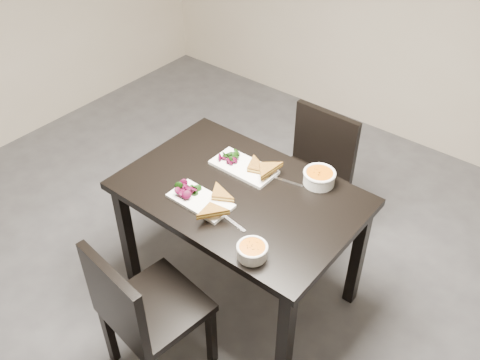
{
  "coord_description": "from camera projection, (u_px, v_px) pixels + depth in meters",
  "views": [
    {
      "loc": [
        1.16,
        -1.13,
        2.44
      ],
      "look_at": [
        -0.1,
        0.43,
        0.82
      ],
      "focal_mm": 39.16,
      "sensor_mm": 36.0,
      "label": 1
    }
  ],
  "objects": [
    {
      "name": "plate_far",
      "position": [
        244.0,
        167.0,
        2.76
      ],
      "size": [
        0.35,
        0.17,
        0.02
      ],
      "primitive_type": "cube",
      "color": "white",
      "rests_on": "table"
    },
    {
      "name": "plate_near",
      "position": [
        201.0,
        201.0,
        2.55
      ],
      "size": [
        0.32,
        0.16,
        0.02
      ],
      "primitive_type": "cube",
      "color": "white",
      "rests_on": "table"
    },
    {
      "name": "soup_bowl_far",
      "position": [
        319.0,
        177.0,
        2.64
      ],
      "size": [
        0.17,
        0.17,
        0.07
      ],
      "color": "white",
      "rests_on": "table"
    },
    {
      "name": "room_shell",
      "position": [
        178.0,
        8.0,
        1.64
      ],
      "size": [
        5.02,
        5.02,
        2.81
      ],
      "color": "beige",
      "rests_on": "ground"
    },
    {
      "name": "sandwich_near",
      "position": [
        212.0,
        200.0,
        2.51
      ],
      "size": [
        0.2,
        0.18,
        0.05
      ],
      "primitive_type": null,
      "rotation": [
        0.0,
        0.0,
        0.51
      ],
      "color": "#A27321",
      "rests_on": "plate_near"
    },
    {
      "name": "chair_far",
      "position": [
        312.0,
        171.0,
        3.18
      ],
      "size": [
        0.43,
        0.43,
        0.85
      ],
      "rotation": [
        0.0,
        0.0,
        -0.02
      ],
      "color": "black",
      "rests_on": "ground"
    },
    {
      "name": "chair_near",
      "position": [
        141.0,
        309.0,
        2.38
      ],
      "size": [
        0.47,
        0.47,
        0.85
      ],
      "rotation": [
        0.0,
        0.0,
        -0.12
      ],
      "color": "black",
      "rests_on": "ground"
    },
    {
      "name": "soup_bowl_near",
      "position": [
        252.0,
        250.0,
        2.26
      ],
      "size": [
        0.14,
        0.14,
        0.06
      ],
      "color": "white",
      "rests_on": "table"
    },
    {
      "name": "table",
      "position": [
        240.0,
        206.0,
        2.68
      ],
      "size": [
        1.2,
        0.8,
        0.75
      ],
      "color": "black",
      "rests_on": "ground"
    },
    {
      "name": "salad_near",
      "position": [
        185.0,
        188.0,
        2.58
      ],
      "size": [
        0.1,
        0.09,
        0.04
      ],
      "primitive_type": null,
      "color": "black",
      "rests_on": "plate_near"
    },
    {
      "name": "salad_far",
      "position": [
        229.0,
        155.0,
        2.79
      ],
      "size": [
        0.11,
        0.1,
        0.05
      ],
      "primitive_type": null,
      "color": "black",
      "rests_on": "plate_far"
    },
    {
      "name": "cutlery_far",
      "position": [
        286.0,
        181.0,
        2.68
      ],
      "size": [
        0.18,
        0.05,
        0.0
      ],
      "primitive_type": "cube",
      "rotation": [
        0.0,
        0.0,
        0.19
      ],
      "color": "silver",
      "rests_on": "table"
    },
    {
      "name": "ground",
      "position": [
        203.0,
        346.0,
        2.79
      ],
      "size": [
        5.0,
        5.0,
        0.0
      ],
      "primitive_type": "plane",
      "color": "#47474C",
      "rests_on": "ground"
    },
    {
      "name": "cutlery_near",
      "position": [
        232.0,
        222.0,
        2.45
      ],
      "size": [
        0.18,
        0.04,
        0.0
      ],
      "primitive_type": "cube",
      "rotation": [
        0.0,
        0.0,
        -0.15
      ],
      "color": "silver",
      "rests_on": "table"
    },
    {
      "name": "sandwich_far",
      "position": [
        252.0,
        168.0,
        2.69
      ],
      "size": [
        0.21,
        0.19,
        0.06
      ],
      "primitive_type": null,
      "rotation": [
        0.0,
        0.0,
        0.37
      ],
      "color": "#A27321",
      "rests_on": "plate_far"
    }
  ]
}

